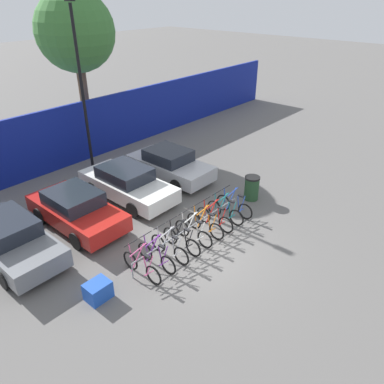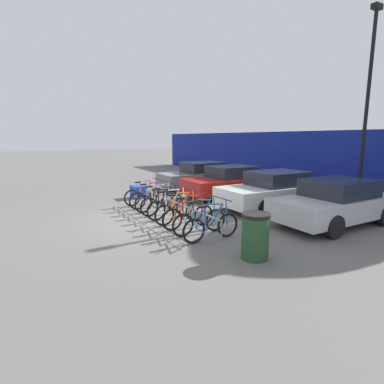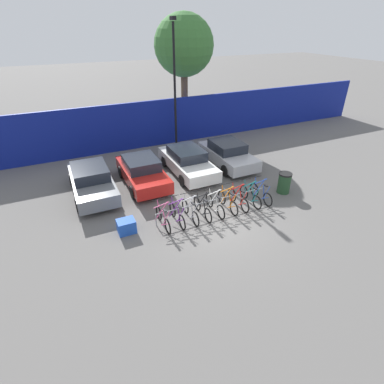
{
  "view_description": "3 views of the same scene",
  "coord_description": "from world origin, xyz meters",
  "px_view_note": "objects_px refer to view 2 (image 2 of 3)",
  "views": [
    {
      "loc": [
        -7.86,
        -6.54,
        7.87
      ],
      "look_at": [
        1.42,
        1.62,
        1.11
      ],
      "focal_mm": 35.0,
      "sensor_mm": 36.0,
      "label": 1
    },
    {
      "loc": [
        8.95,
        -3.61,
        2.65
      ],
      "look_at": [
        1.07,
        0.86,
        1.0
      ],
      "focal_mm": 28.0,
      "sensor_mm": 36.0,
      "label": 2
    },
    {
      "loc": [
        -5.31,
        -9.05,
        7.34
      ],
      "look_at": [
        -0.43,
        1.45,
        0.72
      ],
      "focal_mm": 28.0,
      "sensor_mm": 36.0,
      "label": 3
    }
  ],
  "objects_px": {
    "bicycle_red": "(188,216)",
    "lamp_post": "(368,99)",
    "bike_rack": "(175,203)",
    "bicycle_purple": "(151,198)",
    "trash_bin": "(255,236)",
    "cargo_crate": "(138,192)",
    "car_red": "(230,182)",
    "bicycle_blue": "(211,226)",
    "bicycle_black": "(163,204)",
    "car_silver": "(336,202)",
    "bicycle_orange": "(180,212)",
    "bicycle_pink": "(145,195)",
    "bicycle_silver": "(157,201)",
    "car_grey": "(202,176)",
    "bicycle_teal": "(200,221)",
    "bicycle_white": "(171,207)",
    "car_white": "(276,190)"
  },
  "relations": [
    {
      "from": "bike_rack",
      "to": "car_grey",
      "type": "height_order",
      "value": "car_grey"
    },
    {
      "from": "trash_bin",
      "to": "car_grey",
      "type": "bearing_deg",
      "value": 155.73
    },
    {
      "from": "bicycle_white",
      "to": "car_white",
      "type": "relative_size",
      "value": 0.38
    },
    {
      "from": "bicycle_purple",
      "to": "bicycle_orange",
      "type": "height_order",
      "value": "same"
    },
    {
      "from": "bicycle_blue",
      "to": "car_red",
      "type": "relative_size",
      "value": 0.41
    },
    {
      "from": "bicycle_purple",
      "to": "bicycle_black",
      "type": "distance_m",
      "value": 1.17
    },
    {
      "from": "bike_rack",
      "to": "bicycle_purple",
      "type": "distance_m",
      "value": 1.81
    },
    {
      "from": "lamp_post",
      "to": "trash_bin",
      "type": "xyz_separation_m",
      "value": [
        2.47,
        -7.8,
        -3.64
      ]
    },
    {
      "from": "bicycle_black",
      "to": "lamp_post",
      "type": "relative_size",
      "value": 0.23
    },
    {
      "from": "bicycle_blue",
      "to": "trash_bin",
      "type": "bearing_deg",
      "value": 7.35
    },
    {
      "from": "bicycle_red",
      "to": "cargo_crate",
      "type": "height_order",
      "value": "bicycle_red"
    },
    {
      "from": "bicycle_silver",
      "to": "car_grey",
      "type": "height_order",
      "value": "car_grey"
    },
    {
      "from": "bicycle_red",
      "to": "lamp_post",
      "type": "xyz_separation_m",
      "value": [
        0.25,
        7.97,
        3.78
      ]
    },
    {
      "from": "car_red",
      "to": "car_silver",
      "type": "xyz_separation_m",
      "value": [
        5.15,
        0.2,
        0.0
      ]
    },
    {
      "from": "bicycle_black",
      "to": "bicycle_blue",
      "type": "height_order",
      "value": "same"
    },
    {
      "from": "bicycle_white",
      "to": "bicycle_red",
      "type": "height_order",
      "value": "same"
    },
    {
      "from": "bicycle_teal",
      "to": "bicycle_silver",
      "type": "bearing_deg",
      "value": -179.72
    },
    {
      "from": "bicycle_silver",
      "to": "car_silver",
      "type": "height_order",
      "value": "car_silver"
    },
    {
      "from": "bicycle_silver",
      "to": "bicycle_orange",
      "type": "height_order",
      "value": "same"
    },
    {
      "from": "bicycle_black",
      "to": "car_red",
      "type": "relative_size",
      "value": 0.41
    },
    {
      "from": "bicycle_purple",
      "to": "bicycle_red",
      "type": "distance_m",
      "value": 2.98
    },
    {
      "from": "bicycle_pink",
      "to": "bicycle_orange",
      "type": "height_order",
      "value": "same"
    },
    {
      "from": "car_grey",
      "to": "lamp_post",
      "type": "xyz_separation_m",
      "value": [
        6.01,
        3.97,
        3.47
      ]
    },
    {
      "from": "bicycle_black",
      "to": "bicycle_white",
      "type": "height_order",
      "value": "same"
    },
    {
      "from": "bicycle_orange",
      "to": "car_white",
      "type": "xyz_separation_m",
      "value": [
        -0.1,
        4.15,
        0.31
      ]
    },
    {
      "from": "car_grey",
      "to": "bicycle_silver",
      "type": "bearing_deg",
      "value": -49.83
    },
    {
      "from": "bicycle_silver",
      "to": "bicycle_purple",
      "type": "bearing_deg",
      "value": 176.19
    },
    {
      "from": "car_grey",
      "to": "car_silver",
      "type": "distance_m",
      "value": 7.65
    },
    {
      "from": "bicycle_red",
      "to": "bicycle_orange",
      "type": "bearing_deg",
      "value": 178.87
    },
    {
      "from": "cargo_crate",
      "to": "bicycle_purple",
      "type": "bearing_deg",
      "value": -6.66
    },
    {
      "from": "bicycle_teal",
      "to": "bicycle_blue",
      "type": "relative_size",
      "value": 1.0
    },
    {
      "from": "bicycle_white",
      "to": "bicycle_orange",
      "type": "distance_m",
      "value": 0.64
    },
    {
      "from": "car_white",
      "to": "car_grey",
      "type": "bearing_deg",
      "value": -178.29
    },
    {
      "from": "bicycle_teal",
      "to": "cargo_crate",
      "type": "relative_size",
      "value": 2.44
    },
    {
      "from": "bicycle_silver",
      "to": "bicycle_red",
      "type": "xyz_separation_m",
      "value": [
        2.38,
        0.0,
        0.0
      ]
    },
    {
      "from": "bike_rack",
      "to": "bicycle_teal",
      "type": "bearing_deg",
      "value": -4.63
    },
    {
      "from": "trash_bin",
      "to": "bicycle_teal",
      "type": "bearing_deg",
      "value": -175.19
    },
    {
      "from": "car_silver",
      "to": "cargo_crate",
      "type": "height_order",
      "value": "car_silver"
    },
    {
      "from": "bicycle_red",
      "to": "bicycle_teal",
      "type": "xyz_separation_m",
      "value": [
        0.65,
        0.0,
        0.0
      ]
    },
    {
      "from": "bicycle_teal",
      "to": "car_white",
      "type": "height_order",
      "value": "car_white"
    },
    {
      "from": "trash_bin",
      "to": "cargo_crate",
      "type": "xyz_separation_m",
      "value": [
        -7.78,
        0.07,
        -0.24
      ]
    },
    {
      "from": "bicycle_pink",
      "to": "bicycle_black",
      "type": "xyz_separation_m",
      "value": [
        1.8,
        0.0,
        0.0
      ]
    },
    {
      "from": "bicycle_teal",
      "to": "lamp_post",
      "type": "height_order",
      "value": "lamp_post"
    },
    {
      "from": "car_red",
      "to": "lamp_post",
      "type": "bearing_deg",
      "value": 48.9
    },
    {
      "from": "lamp_post",
      "to": "cargo_crate",
      "type": "height_order",
      "value": "lamp_post"
    },
    {
      "from": "bicycle_white",
      "to": "cargo_crate",
      "type": "height_order",
      "value": "bicycle_white"
    },
    {
      "from": "bicycle_white",
      "to": "bicycle_teal",
      "type": "bearing_deg",
      "value": 0.46
    },
    {
      "from": "bike_rack",
      "to": "bicycle_blue",
      "type": "distance_m",
      "value": 2.43
    },
    {
      "from": "bicycle_purple",
      "to": "bicycle_teal",
      "type": "height_order",
      "value": "same"
    },
    {
      "from": "bicycle_silver",
      "to": "car_grey",
      "type": "xyz_separation_m",
      "value": [
        -3.38,
        4.0,
        0.31
      ]
    }
  ]
}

